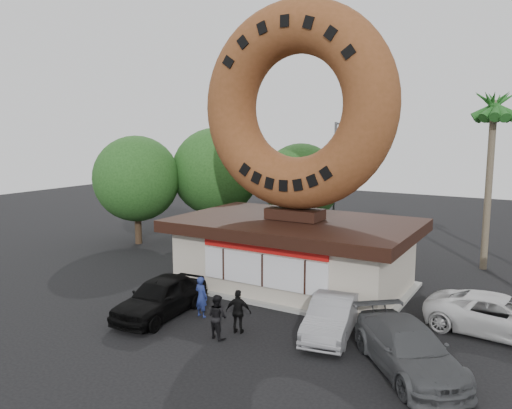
{
  "coord_description": "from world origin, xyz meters",
  "views": [
    {
      "loc": [
        10.25,
        -14.96,
        7.47
      ],
      "look_at": [
        -0.96,
        4.0,
        4.18
      ],
      "focal_mm": 35.0,
      "sensor_mm": 36.0,
      "label": 1
    }
  ],
  "objects_px": {
    "donut_shop": "(294,251)",
    "person_left": "(201,297)",
    "person_right": "(238,312)",
    "car_black": "(161,297)",
    "car_grey": "(408,349)",
    "car_silver": "(332,316)",
    "car_white": "(501,316)",
    "giant_donut": "(296,106)",
    "street_lamp": "(337,176)",
    "person_center": "(217,316)"
  },
  "relations": [
    {
      "from": "donut_shop",
      "to": "person_left",
      "type": "height_order",
      "value": "donut_shop"
    },
    {
      "from": "donut_shop",
      "to": "person_right",
      "type": "xyz_separation_m",
      "value": [
        0.71,
        -6.09,
        -0.94
      ]
    },
    {
      "from": "car_silver",
      "to": "person_right",
      "type": "bearing_deg",
      "value": -162.55
    },
    {
      "from": "person_left",
      "to": "car_silver",
      "type": "xyz_separation_m",
      "value": [
        5.22,
        0.97,
        -0.13
      ]
    },
    {
      "from": "donut_shop",
      "to": "car_black",
      "type": "distance_m",
      "value": 6.95
    },
    {
      "from": "car_white",
      "to": "giant_donut",
      "type": "bearing_deg",
      "value": 87.01
    },
    {
      "from": "car_silver",
      "to": "person_left",
      "type": "bearing_deg",
      "value": -179.81
    },
    {
      "from": "street_lamp",
      "to": "person_left",
      "type": "height_order",
      "value": "street_lamp"
    },
    {
      "from": "giant_donut",
      "to": "car_grey",
      "type": "relative_size",
      "value": 1.85
    },
    {
      "from": "donut_shop",
      "to": "giant_donut",
      "type": "relative_size",
      "value": 1.18
    },
    {
      "from": "car_silver",
      "to": "car_white",
      "type": "height_order",
      "value": "car_white"
    },
    {
      "from": "giant_donut",
      "to": "person_right",
      "type": "relative_size",
      "value": 5.75
    },
    {
      "from": "giant_donut",
      "to": "car_grey",
      "type": "height_order",
      "value": "giant_donut"
    },
    {
      "from": "car_white",
      "to": "donut_shop",
      "type": "bearing_deg",
      "value": 87.11
    },
    {
      "from": "street_lamp",
      "to": "car_white",
      "type": "distance_m",
      "value": 16.26
    },
    {
      "from": "car_grey",
      "to": "car_black",
      "type": "bearing_deg",
      "value": 141.82
    },
    {
      "from": "street_lamp",
      "to": "car_grey",
      "type": "bearing_deg",
      "value": -61.28
    },
    {
      "from": "person_center",
      "to": "person_right",
      "type": "distance_m",
      "value": 0.87
    },
    {
      "from": "donut_shop",
      "to": "person_center",
      "type": "relative_size",
      "value": 6.89
    },
    {
      "from": "giant_donut",
      "to": "car_silver",
      "type": "relative_size",
      "value": 2.22
    },
    {
      "from": "car_black",
      "to": "car_white",
      "type": "height_order",
      "value": "car_black"
    },
    {
      "from": "person_right",
      "to": "car_grey",
      "type": "bearing_deg",
      "value": 165.8
    },
    {
      "from": "street_lamp",
      "to": "car_black",
      "type": "relative_size",
      "value": 1.7
    },
    {
      "from": "car_black",
      "to": "car_grey",
      "type": "bearing_deg",
      "value": -2.29
    },
    {
      "from": "donut_shop",
      "to": "giant_donut",
      "type": "xyz_separation_m",
      "value": [
        0.0,
        0.02,
        6.79
      ]
    },
    {
      "from": "donut_shop",
      "to": "car_black",
      "type": "height_order",
      "value": "donut_shop"
    },
    {
      "from": "person_left",
      "to": "car_grey",
      "type": "distance_m",
      "value": 8.36
    },
    {
      "from": "street_lamp",
      "to": "car_grey",
      "type": "xyz_separation_m",
      "value": [
        8.73,
        -15.92,
        -3.74
      ]
    },
    {
      "from": "car_black",
      "to": "car_silver",
      "type": "height_order",
      "value": "car_black"
    },
    {
      "from": "person_left",
      "to": "car_silver",
      "type": "distance_m",
      "value": 5.31
    },
    {
      "from": "donut_shop",
      "to": "car_white",
      "type": "xyz_separation_m",
      "value": [
        9.11,
        -1.39,
        -1.03
      ]
    },
    {
      "from": "street_lamp",
      "to": "car_silver",
      "type": "bearing_deg",
      "value": -68.87
    },
    {
      "from": "person_center",
      "to": "person_left",
      "type": "bearing_deg",
      "value": -23.93
    },
    {
      "from": "donut_shop",
      "to": "street_lamp",
      "type": "height_order",
      "value": "street_lamp"
    },
    {
      "from": "person_left",
      "to": "donut_shop",
      "type": "bearing_deg",
      "value": -97.07
    },
    {
      "from": "giant_donut",
      "to": "person_left",
      "type": "bearing_deg",
      "value": -105.05
    },
    {
      "from": "giant_donut",
      "to": "car_black",
      "type": "bearing_deg",
      "value": -115.35
    },
    {
      "from": "car_silver",
      "to": "giant_donut",
      "type": "bearing_deg",
      "value": 119.43
    },
    {
      "from": "person_left",
      "to": "car_white",
      "type": "distance_m",
      "value": 11.33
    },
    {
      "from": "giant_donut",
      "to": "person_center",
      "type": "bearing_deg",
      "value": -87.57
    },
    {
      "from": "giant_donut",
      "to": "street_lamp",
      "type": "distance_m",
      "value": 10.96
    },
    {
      "from": "street_lamp",
      "to": "person_left",
      "type": "xyz_separation_m",
      "value": [
        0.38,
        -15.47,
        -3.65
      ]
    },
    {
      "from": "person_left",
      "to": "car_white",
      "type": "relative_size",
      "value": 0.32
    },
    {
      "from": "giant_donut",
      "to": "donut_shop",
      "type": "bearing_deg",
      "value": -90.0
    },
    {
      "from": "car_silver",
      "to": "donut_shop",
      "type": "bearing_deg",
      "value": 119.53
    },
    {
      "from": "person_left",
      "to": "car_grey",
      "type": "xyz_separation_m",
      "value": [
        8.34,
        -0.45,
        -0.09
      ]
    },
    {
      "from": "car_black",
      "to": "street_lamp",
      "type": "bearing_deg",
      "value": 82.05
    },
    {
      "from": "person_right",
      "to": "car_black",
      "type": "relative_size",
      "value": 0.35
    },
    {
      "from": "donut_shop",
      "to": "car_black",
      "type": "xyz_separation_m",
      "value": [
        -2.95,
        -6.22,
        -0.96
      ]
    },
    {
      "from": "person_right",
      "to": "car_black",
      "type": "height_order",
      "value": "person_right"
    }
  ]
}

